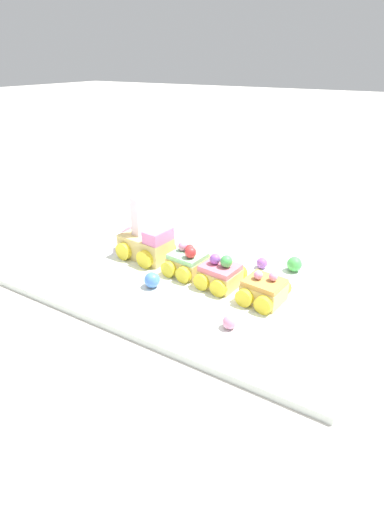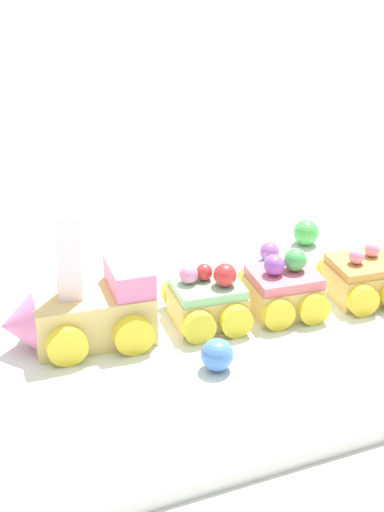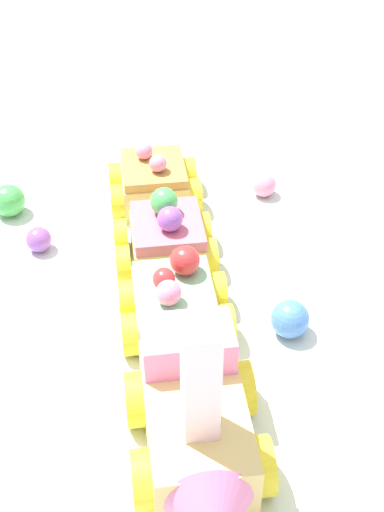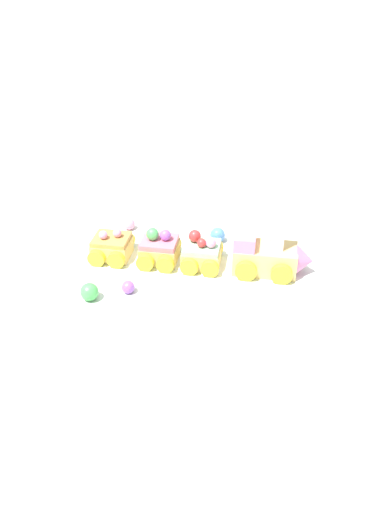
# 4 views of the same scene
# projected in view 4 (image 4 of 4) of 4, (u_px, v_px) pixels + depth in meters

# --- Properties ---
(ground_plane) EXTENTS (10.00, 10.00, 0.00)m
(ground_plane) POSITION_uv_depth(u_px,v_px,m) (202.00, 266.00, 0.88)
(ground_plane) COLOR beige
(display_board) EXTENTS (0.64, 0.39, 0.01)m
(display_board) POSITION_uv_depth(u_px,v_px,m) (202.00, 264.00, 0.88)
(display_board) COLOR silver
(display_board) RESTS_ON ground_plane
(cake_train_locomotive) EXTENTS (0.14, 0.09, 0.12)m
(cake_train_locomotive) POSITION_uv_depth(u_px,v_px,m) (270.00, 256.00, 0.83)
(cake_train_locomotive) COLOR #E5C675
(cake_train_locomotive) RESTS_ON display_board
(cake_car_mint) EXTENTS (0.07, 0.08, 0.06)m
(cake_car_mint) POSITION_uv_depth(u_px,v_px,m) (202.00, 254.00, 0.85)
(cake_car_mint) COLOR #E5C675
(cake_car_mint) RESTS_ON display_board
(cake_car_strawberry) EXTENTS (0.07, 0.08, 0.06)m
(cake_car_strawberry) POSITION_uv_depth(u_px,v_px,m) (159.00, 250.00, 0.86)
(cake_car_strawberry) COLOR #E5C675
(cake_car_strawberry) RESTS_ON display_board
(cake_car_caramel) EXTENTS (0.07, 0.08, 0.05)m
(cake_car_caramel) POSITION_uv_depth(u_px,v_px,m) (112.00, 247.00, 0.88)
(cake_car_caramel) COLOR #E5C675
(cake_car_caramel) RESTS_ON display_board
(gumball_blue) EXTENTS (0.03, 0.03, 0.03)m
(gumball_blue) POSITION_uv_depth(u_px,v_px,m) (218.00, 235.00, 0.92)
(gumball_blue) COLOR #4C84E0
(gumball_blue) RESTS_ON display_board
(gumball_purple) EXTENTS (0.02, 0.02, 0.02)m
(gumball_purple) POSITION_uv_depth(u_px,v_px,m) (128.00, 287.00, 0.79)
(gumball_purple) COLOR #9956C6
(gumball_purple) RESTS_ON display_board
(gumball_green) EXTENTS (0.03, 0.03, 0.03)m
(gumball_green) POSITION_uv_depth(u_px,v_px,m) (89.00, 292.00, 0.77)
(gumball_green) COLOR #4CBC56
(gumball_green) RESTS_ON display_board
(gumball_pink) EXTENTS (0.02, 0.02, 0.02)m
(gumball_pink) POSITION_uv_depth(u_px,v_px,m) (129.00, 224.00, 0.96)
(gumball_pink) COLOR pink
(gumball_pink) RESTS_ON display_board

